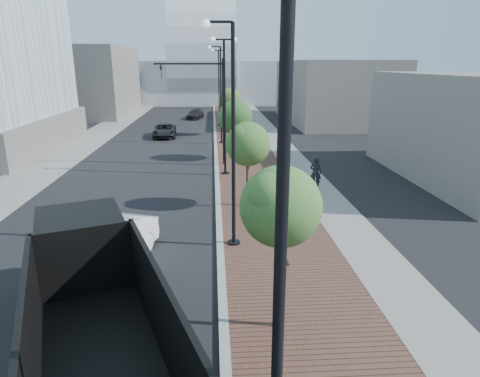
{
  "coord_description": "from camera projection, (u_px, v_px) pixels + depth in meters",
  "views": [
    {
      "loc": [
        -0.21,
        -6.67,
        7.64
      ],
      "look_at": [
        1.0,
        12.0,
        2.0
      ],
      "focal_mm": 31.2,
      "sensor_mm": 36.0,
      "label": 1
    }
  ],
  "objects": [
    {
      "name": "streetlight_4",
      "position": [
        219.0,
        87.0,
        51.19
      ],
      "size": [
        1.72,
        0.56,
        9.28
      ],
      "color": "black",
      "rests_on": "ground"
    },
    {
      "name": "tree_2",
      "position": [
        236.0,
        118.0,
        33.52
      ],
      "size": [
        2.8,
        2.8,
        4.85
      ],
      "color": "#382619",
      "rests_on": "ground"
    },
    {
      "name": "convention_center",
      "position": [
        204.0,
        71.0,
        87.96
      ],
      "size": [
        50.0,
        30.0,
        50.0
      ],
      "color": "#A7ADB1",
      "rests_on": "ground"
    },
    {
      "name": "white_sedan",
      "position": [
        109.0,
        246.0,
        16.14
      ],
      "size": [
        3.35,
        5.53,
        1.72
      ],
      "primitive_type": "imported",
      "rotation": [
        0.0,
        0.0,
        -0.32
      ],
      "color": "white",
      "rests_on": "ground"
    },
    {
      "name": "traffic_mast",
      "position": [
        211.0,
        100.0,
        31.02
      ],
      "size": [
        5.09,
        0.2,
        8.0
      ],
      "color": "black",
      "rests_on": "ground"
    },
    {
      "name": "streetlight_1",
      "position": [
        231.0,
        148.0,
        16.92
      ],
      "size": [
        1.44,
        0.56,
        9.21
      ],
      "color": "black",
      "rests_on": "ground"
    },
    {
      "name": "west_sidewalk",
      "position": [
        97.0,
        135.0,
        45.99
      ],
      "size": [
        4.0,
        140.0,
        0.12
      ],
      "primitive_type": "cube",
      "color": "slate",
      "rests_on": "ground"
    },
    {
      "name": "sidewalk",
      "position": [
        246.0,
        133.0,
        47.01
      ],
      "size": [
        7.0,
        140.0,
        0.12
      ],
      "primitive_type": "cube",
      "color": "#4C2D23",
      "rests_on": "ground"
    },
    {
      "name": "dark_car_mid",
      "position": [
        164.0,
        130.0,
        44.76
      ],
      "size": [
        2.66,
        5.22,
        1.41
      ],
      "primitive_type": "imported",
      "rotation": [
        0.0,
        0.0,
        0.06
      ],
      "color": "black",
      "rests_on": "ground"
    },
    {
      "name": "tree_1",
      "position": [
        248.0,
        144.0,
        22.03
      ],
      "size": [
        2.4,
        2.36,
        4.72
      ],
      "color": "#382619",
      "rests_on": "ground"
    },
    {
      "name": "dump_truck",
      "position": [
        93.0,
        312.0,
        10.75
      ],
      "size": [
        7.02,
        13.49,
        3.51
      ],
      "rotation": [
        0.0,
        0.0,
        0.35
      ],
      "color": "black",
      "rests_on": "ground"
    },
    {
      "name": "concrete_strip",
      "position": [
        270.0,
        133.0,
        47.18
      ],
      "size": [
        2.4,
        140.0,
        0.13
      ],
      "primitive_type": "cube",
      "color": "slate",
      "rests_on": "ground"
    },
    {
      "name": "pedestrian",
      "position": [
        316.0,
        173.0,
        26.31
      ],
      "size": [
        0.84,
        0.67,
        2.01
      ],
      "primitive_type": "imported",
      "rotation": [
        0.0,
        0.0,
        2.86
      ],
      "color": "black",
      "rests_on": "ground"
    },
    {
      "name": "streetlight_2",
      "position": [
        225.0,
        107.0,
        28.26
      ],
      "size": [
        1.72,
        0.56,
        9.28
      ],
      "color": "black",
      "rests_on": "ground"
    },
    {
      "name": "curb",
      "position": [
        215.0,
        133.0,
        46.79
      ],
      "size": [
        0.3,
        140.0,
        0.14
      ],
      "primitive_type": "cube",
      "color": "gray",
      "rests_on": "ground"
    },
    {
      "name": "utility_cover_2",
      "position": [
        255.0,
        185.0,
        26.86
      ],
      "size": [
        0.5,
        0.5,
        0.02
      ],
      "primitive_type": "cube",
      "color": "black",
      "rests_on": "sidewalk"
    },
    {
      "name": "utility_cover_1",
      "position": [
        282.0,
        263.0,
        16.35
      ],
      "size": [
        0.5,
        0.5,
        0.02
      ],
      "primitive_type": "cube",
      "color": "black",
      "rests_on": "sidewalk"
    },
    {
      "name": "commercial_block_ne",
      "position": [
        333.0,
        91.0,
        56.2
      ],
      "size": [
        12.0,
        22.0,
        8.0
      ],
      "primitive_type": "cube",
      "color": "#67615C",
      "rests_on": "ground"
    },
    {
      "name": "dark_car_far",
      "position": [
        195.0,
        114.0,
        59.59
      ],
      "size": [
        2.74,
        4.69,
        1.28
      ],
      "primitive_type": "imported",
      "rotation": [
        0.0,
        0.0,
        -0.23
      ],
      "color": "black",
      "rests_on": "ground"
    },
    {
      "name": "tree_0",
      "position": [
        282.0,
        207.0,
        11.42
      ],
      "size": [
        2.34,
        2.28,
        5.02
      ],
      "color": "#382619",
      "rests_on": "ground"
    },
    {
      "name": "streetlight_3",
      "position": [
        220.0,
        99.0,
        39.86
      ],
      "size": [
        1.44,
        0.56,
        9.21
      ],
      "color": "black",
      "rests_on": "ground"
    },
    {
      "name": "streetlight_0",
      "position": [
        279.0,
        293.0,
        5.33
      ],
      "size": [
        1.72,
        0.56,
        9.28
      ],
      "color": "black",
      "rests_on": "ground"
    },
    {
      "name": "commercial_block_nw",
      "position": [
        82.0,
        81.0,
        63.25
      ],
      "size": [
        14.0,
        20.0,
        10.0
      ],
      "primitive_type": "cube",
      "color": "#67625D",
      "rests_on": "ground"
    },
    {
      "name": "tree_3",
      "position": [
        230.0,
        99.0,
        44.86
      ],
      "size": [
        2.48,
        2.45,
        5.13
      ],
      "color": "#382619",
      "rests_on": "ground"
    }
  ]
}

